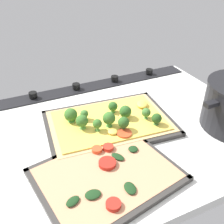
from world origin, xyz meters
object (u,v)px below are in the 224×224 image
(broccoli_pizza, at_px, (110,120))
(veggie_pizza_back, at_px, (108,172))
(baking_tray_back, at_px, (107,176))
(baking_tray_front, at_px, (109,124))

(broccoli_pizza, bearing_deg, veggie_pizza_back, 64.62)
(baking_tray_back, height_order, veggie_pizza_back, veggie_pizza_back)
(baking_tray_back, bearing_deg, broccoli_pizza, -115.77)
(baking_tray_front, bearing_deg, broccoli_pizza, 79.83)
(broccoli_pizza, distance_m, baking_tray_back, 0.20)
(broccoli_pizza, bearing_deg, baking_tray_front, -100.17)
(broccoli_pizza, distance_m, veggie_pizza_back, 0.20)
(broccoli_pizza, bearing_deg, baking_tray_back, 64.23)
(broccoli_pizza, height_order, veggie_pizza_back, broccoli_pizza)
(baking_tray_front, height_order, veggie_pizza_back, veggie_pizza_back)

